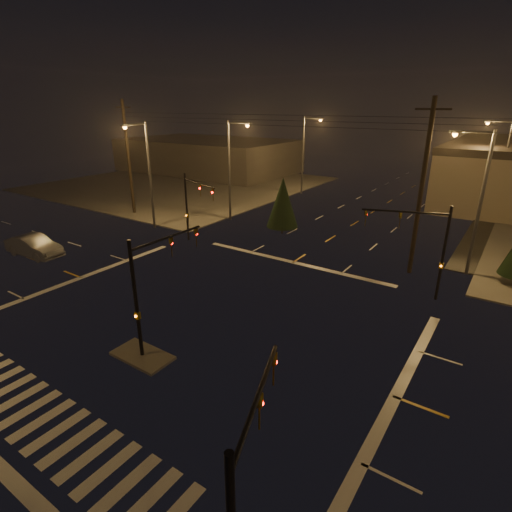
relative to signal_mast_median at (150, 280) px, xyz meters
The scene contains 19 objects.
ground 4.85m from the signal_mast_median, 90.00° to the left, with size 140.00×140.00×0.00m, color black.
sidewalk_nw 44.80m from the signal_mast_median, 132.21° to the left, with size 36.00×36.00×0.12m, color #4B4843.
median_island 3.79m from the signal_mast_median, 90.00° to the right, with size 3.00×1.60×0.15m, color #4B4843.
crosswalk 7.01m from the signal_mast_median, 90.00° to the right, with size 15.00×2.60×0.01m, color beige.
stop_bar_far 14.56m from the signal_mast_median, 90.00° to the left, with size 16.00×0.50×0.01m, color beige.
commercial_block 57.07m from the signal_mast_median, 127.83° to the left, with size 30.00×18.00×5.60m, color #423C3A.
signal_mast_median is the anchor object (origin of this frame).
signal_mast_ne 16.27m from the signal_mast_median, 54.28° to the left, with size 4.84×1.86×6.00m.
signal_mast_nw 16.27m from the signal_mast_median, 125.72° to the left, with size 4.84×1.86×6.00m.
signal_mast_se 12.22m from the signal_mast_median, 33.15° to the right, with size 1.55×3.87×6.00m.
streetlight_1 23.94m from the signal_mast_median, 117.96° to the left, with size 2.77×0.32×10.00m.
streetlight_2 38.78m from the signal_mast_median, 106.79° to the left, with size 2.77×0.32×10.00m.
streetlight_3 22.20m from the signal_mast_median, 59.61° to the left, with size 2.77×0.32×10.00m.
streetlight_4 40.69m from the signal_mast_median, 74.03° to the left, with size 2.77×0.32×10.00m.
streetlight_5 21.53m from the signal_mast_median, 138.30° to the left, with size 0.32×2.77×10.00m.
utility_pole_0 27.95m from the signal_mast_median, 142.19° to the left, with size 2.20×0.32×12.00m.
utility_pole_1 19.00m from the signal_mast_median, 64.89° to the left, with size 2.20×0.32×12.00m.
conifer_3 20.47m from the signal_mast_median, 102.65° to the left, with size 2.95×2.95×5.31m.
car_crossing 18.47m from the signal_mast_median, 168.64° to the left, with size 1.81×5.19×1.71m, color slate.
Camera 1 is at (13.72, -14.46, 11.49)m, focal length 28.00 mm.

